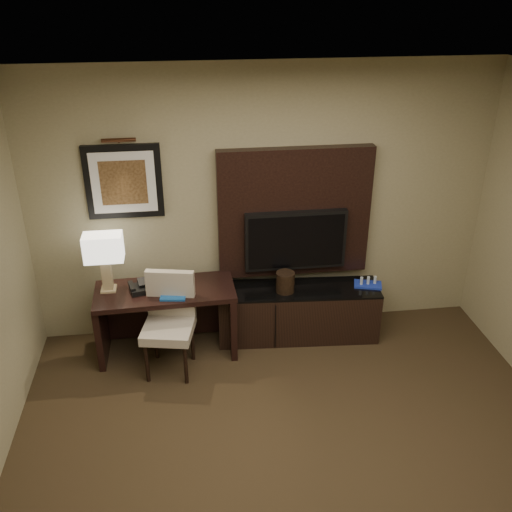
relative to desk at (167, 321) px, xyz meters
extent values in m
cube|color=silver|center=(0.99, -2.10, 2.35)|extent=(4.50, 5.00, 0.01)
cube|color=gray|center=(0.99, 0.40, 1.00)|extent=(4.50, 0.01, 2.70)
cube|color=black|center=(0.00, 0.00, 0.00)|extent=(1.33, 0.61, 0.70)
cube|color=black|center=(1.31, 0.10, -0.07)|extent=(1.63, 0.56, 0.55)
cube|color=black|center=(1.29, 0.34, 0.92)|extent=(1.50, 0.12, 1.30)
cube|color=black|center=(1.29, 0.24, 0.67)|extent=(1.00, 0.08, 0.60)
cube|color=black|center=(-0.31, 0.38, 1.30)|extent=(0.70, 0.04, 0.70)
cylinder|color=#412314|center=(-0.31, 0.34, 1.70)|extent=(0.04, 0.04, 0.30)
cube|color=#1A59AB|center=(0.09, -0.08, 0.36)|extent=(0.27, 0.33, 0.02)
imported|color=#B5A58E|center=(0.07, -0.02, 0.47)|extent=(0.17, 0.03, 0.23)
cylinder|color=black|center=(1.17, 0.07, 0.30)|extent=(0.24, 0.24, 0.20)
camera|label=1|loc=(0.24, -4.71, 3.06)|focal=40.00mm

